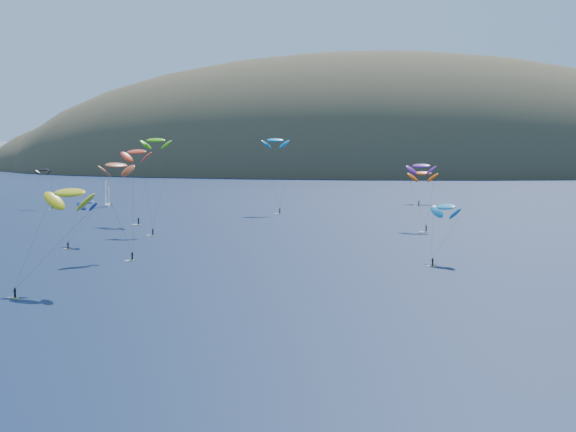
# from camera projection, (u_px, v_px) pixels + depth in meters

# --- Properties ---
(ground) EXTENTS (2800.00, 2800.00, 0.00)m
(ground) POSITION_uv_depth(u_px,v_px,m) (107.00, 377.00, 81.45)
(ground) COLOR black
(ground) RESTS_ON ground
(island) EXTENTS (730.00, 300.00, 210.00)m
(island) POSITION_uv_depth(u_px,v_px,m) (395.00, 184.00, 634.14)
(island) COLOR #3D3526
(island) RESTS_ON ground
(sailboat) EXTENTS (8.80, 7.57, 10.63)m
(sailboat) POSITION_uv_depth(u_px,v_px,m) (107.00, 204.00, 290.77)
(sailboat) COLOR silver
(sailboat) RESTS_ON ground
(kitesurfer_1) EXTENTS (10.96, 9.25, 23.40)m
(kitesurfer_1) POSITION_uv_depth(u_px,v_px,m) (136.00, 152.00, 230.48)
(kitesurfer_1) COLOR yellow
(kitesurfer_1) RESTS_ON ground
(kitesurfer_2) EXTENTS (10.92, 14.05, 18.17)m
(kitesurfer_2) POSITION_uv_depth(u_px,v_px,m) (69.00, 193.00, 129.39)
(kitesurfer_2) COLOR yellow
(kitesurfer_2) RESTS_ON ground
(kitesurfer_3) EXTENTS (8.10, 11.26, 26.12)m
(kitesurfer_3) POSITION_uv_depth(u_px,v_px,m) (156.00, 140.00, 208.72)
(kitesurfer_3) COLOR yellow
(kitesurfer_3) RESTS_ON ground
(kitesurfer_4) EXTENTS (9.39, 7.91, 26.41)m
(kitesurfer_4) POSITION_uv_depth(u_px,v_px,m) (275.00, 140.00, 264.76)
(kitesurfer_4) COLOR yellow
(kitesurfer_4) RESTS_ON ground
(kitesurfer_5) EXTENTS (7.41, 12.08, 12.97)m
(kitesurfer_5) POSITION_uv_depth(u_px,v_px,m) (446.00, 207.00, 158.31)
(kitesurfer_5) COLOR yellow
(kitesurfer_5) RESTS_ON ground
(kitesurfer_6) EXTENTS (8.55, 11.80, 19.24)m
(kitesurfer_6) POSITION_uv_depth(u_px,v_px,m) (421.00, 166.00, 216.38)
(kitesurfer_6) COLOR yellow
(kitesurfer_6) RESTS_ON ground
(kitesurfer_9) EXTENTS (8.99, 9.46, 21.04)m
(kitesurfer_9) POSITION_uv_depth(u_px,v_px,m) (116.00, 166.00, 163.54)
(kitesurfer_9) COLOR yellow
(kitesurfer_9) RESTS_ON ground
(kitesurfer_10) EXTENTS (7.15, 12.29, 11.67)m
(kitesurfer_10) POSITION_uv_depth(u_px,v_px,m) (87.00, 202.00, 183.99)
(kitesurfer_10) COLOR yellow
(kitesurfer_10) RESTS_ON ground
(kitesurfer_11) EXTENTS (11.23, 15.21, 14.47)m
(kitesurfer_11) POSITION_uv_depth(u_px,v_px,m) (423.00, 173.00, 303.78)
(kitesurfer_11) COLOR yellow
(kitesurfer_11) RESTS_ON ground
(kitesurfer_12) EXTENTS (8.82, 7.04, 15.22)m
(kitesurfer_12) POSITION_uv_depth(u_px,v_px,m) (43.00, 170.00, 282.58)
(kitesurfer_12) COLOR yellow
(kitesurfer_12) RESTS_ON ground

